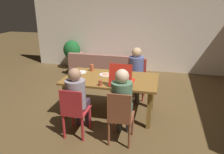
{
  "coord_description": "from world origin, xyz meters",
  "views": [
    {
      "loc": [
        0.96,
        -3.92,
        2.23
      ],
      "look_at": [
        0.0,
        0.1,
        0.75
      ],
      "focal_mm": 34.99,
      "sensor_mm": 36.0,
      "label": 1
    }
  ],
  "objects_px": {
    "plate_0": "(81,72)",
    "pizza_box_0": "(122,80)",
    "person_2": "(122,99)",
    "couch": "(103,66)",
    "person_1": "(77,95)",
    "drinking_glass_0": "(92,68)",
    "chair_1": "(75,111)",
    "drinking_glass_1": "(100,83)",
    "dining_table": "(111,82)",
    "plate_1": "(105,74)",
    "potted_plant": "(72,52)",
    "person_0": "(136,70)",
    "chair_2": "(120,116)",
    "chair_0": "(136,76)"
  },
  "relations": [
    {
      "from": "plate_0",
      "to": "pizza_box_0",
      "type": "bearing_deg",
      "value": -23.16
    },
    {
      "from": "person_2",
      "to": "couch",
      "type": "distance_m",
      "value": 3.44
    },
    {
      "from": "person_1",
      "to": "drinking_glass_0",
      "type": "distance_m",
      "value": 1.16
    },
    {
      "from": "chair_1",
      "to": "drinking_glass_1",
      "type": "relative_size",
      "value": 8.53
    },
    {
      "from": "person_1",
      "to": "dining_table",
      "type": "bearing_deg",
      "value": 64.15
    },
    {
      "from": "chair_1",
      "to": "drinking_glass_0",
      "type": "xyz_separation_m",
      "value": [
        -0.11,
        1.28,
        0.37
      ]
    },
    {
      "from": "plate_1",
      "to": "potted_plant",
      "type": "relative_size",
      "value": 0.26
    },
    {
      "from": "plate_1",
      "to": "drinking_glass_1",
      "type": "distance_m",
      "value": 0.59
    },
    {
      "from": "chair_1",
      "to": "pizza_box_0",
      "type": "height_order",
      "value": "pizza_box_0"
    },
    {
      "from": "person_0",
      "to": "plate_0",
      "type": "relative_size",
      "value": 4.95
    },
    {
      "from": "pizza_box_0",
      "to": "potted_plant",
      "type": "bearing_deg",
      "value": 127.89
    },
    {
      "from": "potted_plant",
      "to": "person_0",
      "type": "bearing_deg",
      "value": -38.25
    },
    {
      "from": "person_0",
      "to": "person_1",
      "type": "height_order",
      "value": "person_0"
    },
    {
      "from": "plate_1",
      "to": "drinking_glass_1",
      "type": "relative_size",
      "value": 2.42
    },
    {
      "from": "person_0",
      "to": "chair_2",
      "type": "bearing_deg",
      "value": -90.0
    },
    {
      "from": "person_1",
      "to": "chair_2",
      "type": "xyz_separation_m",
      "value": [
        0.78,
        -0.16,
        -0.2
      ]
    },
    {
      "from": "chair_0",
      "to": "plate_0",
      "type": "bearing_deg",
      "value": -144.93
    },
    {
      "from": "chair_1",
      "to": "person_1",
      "type": "xyz_separation_m",
      "value": [
        -0.0,
        0.13,
        0.23
      ]
    },
    {
      "from": "person_2",
      "to": "pizza_box_0",
      "type": "relative_size",
      "value": 2.49
    },
    {
      "from": "plate_0",
      "to": "potted_plant",
      "type": "height_order",
      "value": "potted_plant"
    },
    {
      "from": "chair_0",
      "to": "drinking_glass_1",
      "type": "relative_size",
      "value": 8.67
    },
    {
      "from": "drinking_glass_0",
      "to": "potted_plant",
      "type": "distance_m",
      "value": 2.78
    },
    {
      "from": "person_0",
      "to": "plate_0",
      "type": "height_order",
      "value": "person_0"
    },
    {
      "from": "chair_0",
      "to": "drinking_glass_1",
      "type": "xyz_separation_m",
      "value": [
        -0.48,
        -1.39,
        0.3
      ]
    },
    {
      "from": "chair_0",
      "to": "drinking_glass_0",
      "type": "relative_size",
      "value": 6.33
    },
    {
      "from": "person_2",
      "to": "drinking_glass_1",
      "type": "bearing_deg",
      "value": 140.52
    },
    {
      "from": "person_1",
      "to": "pizza_box_0",
      "type": "relative_size",
      "value": 2.4
    },
    {
      "from": "chair_2",
      "to": "potted_plant",
      "type": "distance_m",
      "value": 4.35
    },
    {
      "from": "couch",
      "to": "chair_0",
      "type": "bearing_deg",
      "value": -49.32
    },
    {
      "from": "chair_0",
      "to": "drinking_glass_1",
      "type": "height_order",
      "value": "chair_0"
    },
    {
      "from": "potted_plant",
      "to": "pizza_box_0",
      "type": "bearing_deg",
      "value": -52.11
    },
    {
      "from": "plate_1",
      "to": "potted_plant",
      "type": "xyz_separation_m",
      "value": [
        -1.84,
        2.53,
        -0.19
      ]
    },
    {
      "from": "chair_2",
      "to": "plate_1",
      "type": "xyz_separation_m",
      "value": [
        -0.54,
        1.11,
        0.27
      ]
    },
    {
      "from": "dining_table",
      "to": "chair_1",
      "type": "height_order",
      "value": "chair_1"
    },
    {
      "from": "person_1",
      "to": "person_2",
      "type": "xyz_separation_m",
      "value": [
        0.78,
        -0.02,
        0.02
      ]
    },
    {
      "from": "person_0",
      "to": "potted_plant",
      "type": "relative_size",
      "value": 1.27
    },
    {
      "from": "dining_table",
      "to": "chair_2",
      "type": "bearing_deg",
      "value": -68.1
    },
    {
      "from": "drinking_glass_0",
      "to": "drinking_glass_1",
      "type": "height_order",
      "value": "drinking_glass_0"
    },
    {
      "from": "dining_table",
      "to": "person_1",
      "type": "distance_m",
      "value": 0.9
    },
    {
      "from": "person_1",
      "to": "chair_2",
      "type": "height_order",
      "value": "person_1"
    },
    {
      "from": "dining_table",
      "to": "person_2",
      "type": "xyz_separation_m",
      "value": [
        0.39,
        -0.83,
        0.05
      ]
    },
    {
      "from": "person_2",
      "to": "pizza_box_0",
      "type": "bearing_deg",
      "value": 100.79
    },
    {
      "from": "dining_table",
      "to": "chair_0",
      "type": "bearing_deg",
      "value": 67.92
    },
    {
      "from": "chair_2",
      "to": "person_1",
      "type": "bearing_deg",
      "value": 168.43
    },
    {
      "from": "person_2",
      "to": "chair_0",
      "type": "bearing_deg",
      "value": 90.0
    },
    {
      "from": "chair_2",
      "to": "couch",
      "type": "xyz_separation_m",
      "value": [
        -1.21,
        3.33,
        -0.26
      ]
    },
    {
      "from": "drinking_glass_0",
      "to": "drinking_glass_1",
      "type": "distance_m",
      "value": 0.88
    },
    {
      "from": "person_0",
      "to": "potted_plant",
      "type": "bearing_deg",
      "value": 141.75
    },
    {
      "from": "dining_table",
      "to": "potted_plant",
      "type": "relative_size",
      "value": 1.91
    },
    {
      "from": "person_2",
      "to": "pizza_box_0",
      "type": "height_order",
      "value": "person_2"
    }
  ]
}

